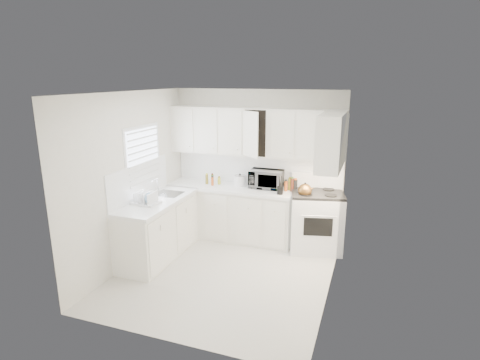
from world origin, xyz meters
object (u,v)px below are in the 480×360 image
at_px(tea_kettle, 305,189).
at_px(dish_rack, 146,197).
at_px(stove, 317,213).
at_px(rice_cooker, 240,180).
at_px(microwave, 267,177).
at_px(utensil_crock, 280,185).

bearing_deg(tea_kettle, dish_rack, -134.53).
bearing_deg(stove, dish_rack, -164.28).
bearing_deg(rice_cooker, microwave, 5.25).
bearing_deg(dish_rack, rice_cooker, 57.18).
bearing_deg(tea_kettle, stove, 59.19).
distance_m(stove, rice_cooker, 1.44).
bearing_deg(rice_cooker, tea_kettle, -11.00).
bearing_deg(microwave, tea_kettle, -23.50).
height_order(microwave, utensil_crock, microwave).
xyz_separation_m(tea_kettle, utensil_crock, (-0.40, -0.01, 0.04)).
distance_m(tea_kettle, microwave, 0.78).
xyz_separation_m(stove, dish_rack, (-2.37, -1.32, 0.42)).
height_order(stove, microwave, microwave).
height_order(tea_kettle, dish_rack, tea_kettle).
bearing_deg(utensil_crock, rice_cooker, 160.63).
xyz_separation_m(stove, rice_cooker, (-1.37, 0.10, 0.42)).
xyz_separation_m(utensil_crock, dish_rack, (-1.79, -1.15, -0.05)).
relative_size(tea_kettle, dish_rack, 0.69).
bearing_deg(rice_cooker, utensil_crock, -17.92).
xyz_separation_m(rice_cooker, utensil_crock, (0.79, -0.28, 0.05)).
relative_size(tea_kettle, microwave, 0.49).
bearing_deg(microwave, rice_cooker, -177.38).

